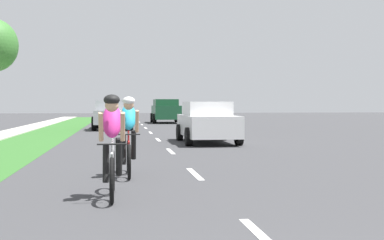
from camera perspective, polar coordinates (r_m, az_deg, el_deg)
ground_plane at (r=21.76m, az=-4.00°, el=-2.00°), size 120.00×120.00×0.00m
grass_verge at (r=21.97m, az=-16.91°, el=-2.03°), size 2.44×70.00×0.01m
lane_markings_center at (r=25.74m, az=-4.62°, el=-1.41°), size 0.12×52.71×0.01m
cyclist_lead at (r=7.93m, az=-8.85°, el=-2.76°), size 0.42×1.72×1.58m
cyclist_trailing at (r=10.28m, az=-7.05°, el=-1.72°), size 0.42×1.72×1.58m
sedan_white at (r=19.01m, az=1.70°, el=-0.22°), size 1.98×4.30×1.52m
pickup_silver at (r=29.49m, az=-8.78°, el=0.59°), size 2.22×5.10×1.64m
suv_dark_green at (r=38.98m, az=-2.93°, el=1.07°), size 2.15×4.70×1.79m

